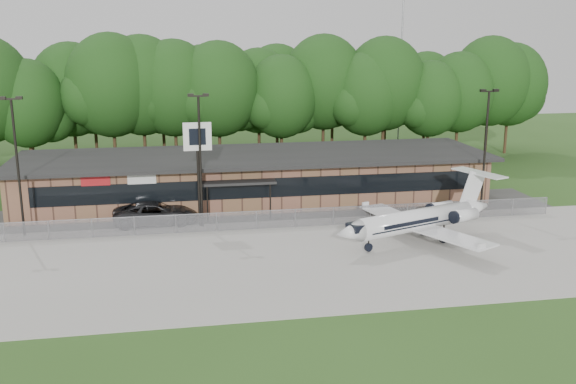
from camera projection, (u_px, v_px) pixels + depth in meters
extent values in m
plane|color=#2D4F1C|center=(311.00, 310.00, 34.49)|extent=(160.00, 160.00, 0.00)
cube|color=#9E9B93|center=(285.00, 259.00, 42.13)|extent=(64.00, 18.00, 0.08)
cube|color=#383835|center=(261.00, 213.00, 53.13)|extent=(50.00, 9.00, 0.06)
cube|color=brown|center=(254.00, 179.00, 56.96)|extent=(40.00, 10.00, 4.00)
cube|color=black|center=(262.00, 188.00, 52.09)|extent=(36.00, 0.08, 1.60)
cube|color=black|center=(255.00, 156.00, 55.98)|extent=(41.00, 11.50, 0.30)
cube|color=black|center=(238.00, 182.00, 51.03)|extent=(6.00, 1.60, 0.20)
cube|color=red|center=(96.00, 181.00, 49.57)|extent=(2.20, 0.06, 0.70)
cube|color=silver|center=(142.00, 180.00, 50.17)|extent=(2.20, 0.06, 0.70)
cube|color=gray|center=(269.00, 220.00, 48.65)|extent=(46.00, 0.03, 1.50)
cube|color=gray|center=(269.00, 210.00, 48.48)|extent=(46.00, 0.04, 0.04)
cylinder|color=gray|center=(401.00, 51.00, 81.21)|extent=(0.20, 0.20, 25.00)
cylinder|color=black|center=(18.00, 170.00, 45.99)|extent=(0.18, 0.18, 10.00)
cube|color=black|center=(11.00, 99.00, 44.79)|extent=(1.20, 0.12, 0.12)
cube|color=black|center=(2.00, 98.00, 44.68)|extent=(0.45, 0.30, 0.22)
cube|color=black|center=(19.00, 98.00, 44.87)|extent=(0.45, 0.30, 0.22)
cylinder|color=black|center=(200.00, 163.00, 48.22)|extent=(0.18, 0.18, 10.00)
cube|color=black|center=(198.00, 96.00, 47.02)|extent=(1.20, 0.12, 0.12)
cube|color=black|center=(191.00, 95.00, 46.91)|extent=(0.45, 0.30, 0.22)
cube|color=black|center=(206.00, 95.00, 47.10)|extent=(0.45, 0.30, 0.22)
cylinder|color=black|center=(485.00, 154.00, 52.18)|extent=(0.18, 0.18, 10.00)
cube|color=black|center=(489.00, 91.00, 50.98)|extent=(1.20, 0.12, 0.12)
cube|color=black|center=(483.00, 91.00, 50.87)|extent=(0.45, 0.30, 0.22)
cube|color=black|center=(496.00, 90.00, 51.06)|extent=(0.45, 0.30, 0.22)
cylinder|color=silver|center=(415.00, 221.00, 45.09)|extent=(9.62, 4.81, 1.55)
cone|color=silver|center=(348.00, 234.00, 42.23)|extent=(2.35, 2.12, 1.55)
cone|color=silver|center=(475.00, 208.00, 47.97)|extent=(2.54, 2.19, 1.55)
cube|color=silver|center=(453.00, 238.00, 42.76)|extent=(4.01, 6.19, 0.12)
cube|color=silver|center=(391.00, 216.00, 48.11)|extent=(4.01, 6.19, 0.12)
cylinder|color=silver|center=(464.00, 217.00, 45.76)|extent=(2.30, 1.56, 0.87)
cylinder|color=silver|center=(440.00, 209.00, 47.79)|extent=(2.30, 1.56, 0.87)
cube|color=silver|center=(472.00, 191.00, 47.40)|extent=(2.28, 0.95, 2.92)
cube|color=silver|center=(479.00, 174.00, 47.40)|extent=(2.72, 4.62, 0.10)
cube|color=black|center=(356.00, 228.00, 42.50)|extent=(1.31, 1.43, 0.48)
cube|color=black|center=(433.00, 235.00, 46.26)|extent=(1.53, 2.45, 0.68)
cylinder|color=black|center=(368.00, 248.00, 43.40)|extent=(0.75, 0.75, 0.21)
imported|color=#2D2D30|center=(155.00, 213.00, 49.91)|extent=(6.59, 3.27, 1.80)
cylinder|color=black|center=(199.00, 178.00, 48.76)|extent=(0.24, 0.24, 7.68)
cube|color=silver|center=(197.00, 137.00, 48.01)|extent=(2.12, 0.29, 2.11)
cube|color=black|center=(197.00, 137.00, 47.89)|extent=(1.25, 0.07, 1.25)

